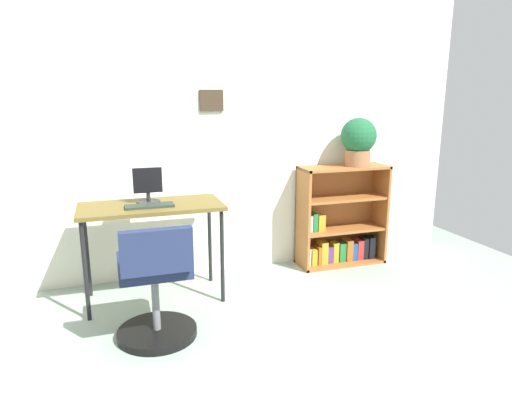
{
  "coord_description": "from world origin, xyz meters",
  "views": [
    {
      "loc": [
        -0.63,
        -1.75,
        1.55
      ],
      "look_at": [
        0.37,
        1.3,
        0.76
      ],
      "focal_mm": 32.24,
      "sensor_mm": 36.0,
      "label": 1
    }
  ],
  "objects": [
    {
      "name": "bookshelf_low",
      "position": [
        1.41,
        1.95,
        0.4
      ],
      "size": [
        0.82,
        0.3,
        0.93
      ],
      "color": "#A0602E",
      "rests_on": "ground_plane"
    },
    {
      "name": "potted_plant_on_shelf",
      "position": [
        1.54,
        1.9,
        1.16
      ],
      "size": [
        0.32,
        0.32,
        0.43
      ],
      "color": "#9E6642",
      "rests_on": "bookshelf_low"
    },
    {
      "name": "desk",
      "position": [
        -0.34,
        1.66,
        0.69
      ],
      "size": [
        1.06,
        0.51,
        0.76
      ],
      "color": "brown",
      "rests_on": "ground_plane"
    },
    {
      "name": "keyboard",
      "position": [
        -0.35,
        1.58,
        0.77
      ],
      "size": [
        0.35,
        0.13,
        0.02
      ],
      "primitive_type": "cube",
      "color": "#2B352D",
      "rests_on": "desk"
    },
    {
      "name": "office_chair",
      "position": [
        -0.39,
        1.01,
        0.36
      ],
      "size": [
        0.52,
        0.55,
        0.8
      ],
      "color": "black",
      "rests_on": "ground_plane"
    },
    {
      "name": "monitor",
      "position": [
        -0.35,
        1.73,
        0.88
      ],
      "size": [
        0.21,
        0.18,
        0.27
      ],
      "color": "#262628",
      "rests_on": "desk"
    },
    {
      "name": "wall_back",
      "position": [
        0.0,
        2.15,
        1.21
      ],
      "size": [
        5.2,
        0.12,
        2.43
      ],
      "color": "silver",
      "rests_on": "ground_plane"
    }
  ]
}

